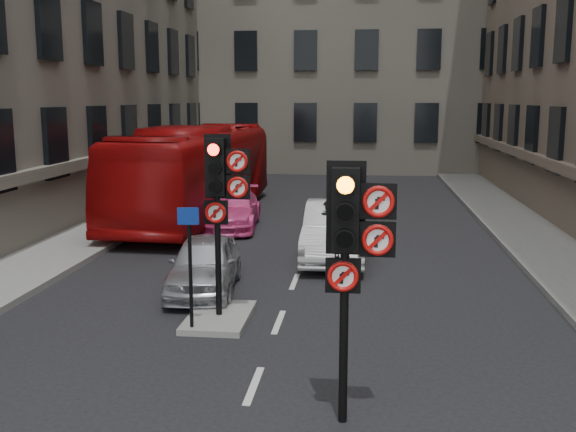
% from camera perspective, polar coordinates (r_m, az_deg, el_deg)
% --- Properties ---
extents(pavement_left, '(3.00, 50.00, 0.16)m').
position_cam_1_polar(pavement_left, '(21.97, -17.32, -1.77)').
color(pavement_left, gray).
rests_on(pavement_left, ground).
extents(pavement_right, '(3.00, 50.00, 0.16)m').
position_cam_1_polar(pavement_right, '(20.87, 21.88, -2.65)').
color(pavement_right, gray).
rests_on(pavement_right, ground).
extents(centre_island, '(1.20, 2.00, 0.12)m').
position_cam_1_polar(centre_island, '(13.67, -5.84, -8.51)').
color(centre_island, gray).
rests_on(centre_island, ground).
extents(building_far, '(30.00, 14.00, 20.00)m').
position_cam_1_polar(building_far, '(46.02, 4.68, 16.96)').
color(building_far, slate).
rests_on(building_far, ground).
extents(signal_near, '(0.91, 0.40, 3.58)m').
position_cam_1_polar(signal_near, '(8.83, 5.42, -1.82)').
color(signal_near, black).
rests_on(signal_near, ground).
extents(signal_far, '(0.91, 0.40, 3.58)m').
position_cam_1_polar(signal_far, '(13.05, -5.69, 2.53)').
color(signal_far, black).
rests_on(signal_far, centre_island).
extents(car_silver, '(1.87, 3.84, 1.26)m').
position_cam_1_polar(car_silver, '(15.55, -7.08, -4.06)').
color(car_silver, '#B1B3B9').
rests_on(car_silver, ground).
extents(car_white, '(1.66, 4.71, 1.55)m').
position_cam_1_polar(car_white, '(18.55, 4.03, -1.26)').
color(car_white, silver).
rests_on(car_white, ground).
extents(car_pink, '(2.15, 4.51, 1.27)m').
position_cam_1_polar(car_pink, '(23.00, -4.79, 0.57)').
color(car_pink, '#EB4592').
rests_on(car_pink, ground).
extents(bus_red, '(3.48, 12.30, 3.39)m').
position_cam_1_polar(bus_red, '(24.94, -7.74, 3.70)').
color(bus_red, '#9C0B0C').
rests_on(bus_red, ground).
extents(motorcycle, '(0.83, 1.94, 1.13)m').
position_cam_1_polar(motorcycle, '(16.43, 3.97, -3.49)').
color(motorcycle, black).
rests_on(motorcycle, ground).
extents(motorcyclist, '(0.72, 0.58, 1.71)m').
position_cam_1_polar(motorcyclist, '(18.07, 3.41, -1.29)').
color(motorcyclist, black).
rests_on(motorcyclist, ground).
extents(info_sign, '(0.40, 0.14, 2.29)m').
position_cam_1_polar(info_sign, '(12.56, -8.33, -2.92)').
color(info_sign, black).
rests_on(info_sign, centre_island).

